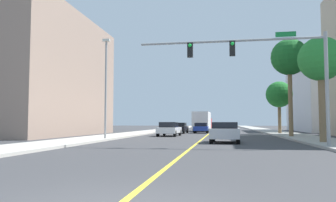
{
  "coord_description": "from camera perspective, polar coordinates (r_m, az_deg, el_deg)",
  "views": [
    {
      "loc": [
        1.74,
        -4.94,
        1.39
      ],
      "look_at": [
        -3.33,
        25.02,
        3.4
      ],
      "focal_mm": 34.83,
      "sensor_mm": 36.0,
      "label": 1
    }
  ],
  "objects": [
    {
      "name": "palm_far",
      "position": [
        40.39,
        18.86,
        1.02
      ],
      "size": [
        3.05,
        3.05,
        6.06
      ],
      "color": "brown",
      "rests_on": "sidewalk_right"
    },
    {
      "name": "sidewalk_left",
      "position": [
        48.11,
        -2.96,
        -5.34
      ],
      "size": [
        3.65,
        168.0,
        0.15
      ],
      "primitive_type": "cube",
      "color": "#B2ADA3",
      "rests_on": "ground"
    },
    {
      "name": "building_left_near",
      "position": [
        39.23,
        -22.08,
        4.11
      ],
      "size": [
        11.15,
        19.83,
        13.16
      ],
      "primitive_type": "cube",
      "color": "gray",
      "rests_on": "ground"
    },
    {
      "name": "car_white",
      "position": [
        33.32,
        0.21,
        -4.92
      ],
      "size": [
        2.03,
        4.22,
        1.43
      ],
      "rotation": [
        0.0,
        0.0,
        -0.03
      ],
      "color": "white",
      "rests_on": "ground"
    },
    {
      "name": "lane_marking_center",
      "position": [
        46.99,
        7.52,
        -5.44
      ],
      "size": [
        0.16,
        144.0,
        0.01
      ],
      "primitive_type": "cube",
      "color": "yellow",
      "rests_on": "ground"
    },
    {
      "name": "palm_mid",
      "position": [
        32.15,
        20.47,
        7.05
      ],
      "size": [
        3.33,
        3.33,
        8.92
      ],
      "color": "brown",
      "rests_on": "sidewalk_right"
    },
    {
      "name": "ground",
      "position": [
        46.99,
        7.52,
        -5.44
      ],
      "size": [
        192.0,
        192.0,
        0.0
      ],
      "primitive_type": "plane",
      "color": "#38383A"
    },
    {
      "name": "delivery_truck",
      "position": [
        51.42,
        6.02,
        -3.52
      ],
      "size": [
        2.68,
        8.44,
        2.99
      ],
      "rotation": [
        0.0,
        0.0,
        -0.03
      ],
      "color": "red",
      "rests_on": "ground"
    },
    {
      "name": "car_silver",
      "position": [
        22.91,
        9.95,
        -5.35
      ],
      "size": [
        2.05,
        3.85,
        1.41
      ],
      "rotation": [
        0.0,
        0.0,
        -0.03
      ],
      "color": "#BCBCC1",
      "rests_on": "ground"
    },
    {
      "name": "street_lamp",
      "position": [
        26.26,
        -10.83,
        3.14
      ],
      "size": [
        0.56,
        0.28,
        7.9
      ],
      "color": "gray",
      "rests_on": "sidewalk_left"
    },
    {
      "name": "sidewalk_right",
      "position": [
        47.47,
        18.13,
        -5.18
      ],
      "size": [
        3.65,
        168.0,
        0.15
      ],
      "primitive_type": "cube",
      "color": "#9E9B93",
      "rests_on": "ground"
    },
    {
      "name": "traffic_signal_mast",
      "position": [
        19.09,
        16.51,
        6.68
      ],
      "size": [
        10.42,
        0.36,
        6.28
      ],
      "color": "gray",
      "rests_on": "sidewalk_right"
    },
    {
      "name": "car_blue",
      "position": [
        43.1,
        5.83,
        -4.67
      ],
      "size": [
        1.88,
        3.91,
        1.35
      ],
      "rotation": [
        0.0,
        0.0,
        0.01
      ],
      "color": "#1E389E",
      "rests_on": "ground"
    },
    {
      "name": "palm_near",
      "position": [
        23.51,
        25.17,
        6.43
      ],
      "size": [
        2.87,
        2.87,
        6.81
      ],
      "color": "brown",
      "rests_on": "sidewalk_right"
    },
    {
      "name": "car_black",
      "position": [
        42.11,
        2.04,
        -4.71
      ],
      "size": [
        1.91,
        4.15,
        1.37
      ],
      "rotation": [
        0.0,
        0.0,
        -0.03
      ],
      "color": "black",
      "rests_on": "ground"
    }
  ]
}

